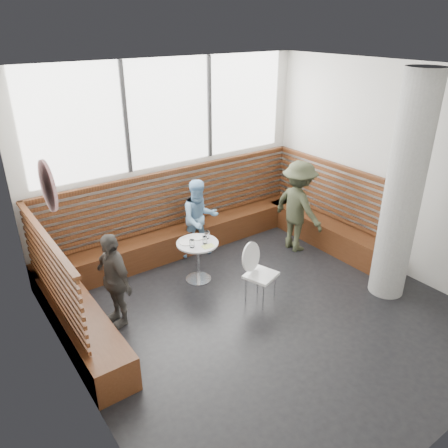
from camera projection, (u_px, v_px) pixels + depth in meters
room at (271, 208)px, 5.38m from camera, size 5.00×5.00×3.20m
booth at (197, 240)px, 7.19m from camera, size 5.00×2.50×1.44m
concrete_column at (404, 191)px, 5.91m from camera, size 0.50×0.50×3.20m
wall_art at (48, 186)px, 4.08m from camera, size 0.03×0.50×0.50m
cafe_table at (198, 253)px, 6.66m from camera, size 0.64×0.64×0.66m
cafe_chair at (258, 268)px, 6.17m from camera, size 0.43×0.42×0.89m
adult_man at (298, 207)px, 7.46m from camera, size 0.60×1.04×1.60m
child_back at (200, 219)px, 7.30m from camera, size 0.75×0.64×1.36m
child_left at (114, 280)px, 5.63m from camera, size 0.41×0.81×1.32m
plate_near at (187, 242)px, 6.57m from camera, size 0.22×0.22×0.02m
plate_far at (197, 238)px, 6.71m from camera, size 0.20×0.20×0.01m
glass_left at (192, 244)px, 6.42m from camera, size 0.08×0.08×0.12m
glass_mid at (205, 240)px, 6.53m from camera, size 0.07×0.07×0.12m
glass_right at (207, 235)px, 6.69m from camera, size 0.08×0.08×0.12m
menu_card at (208, 246)px, 6.47m from camera, size 0.20×0.15×0.00m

